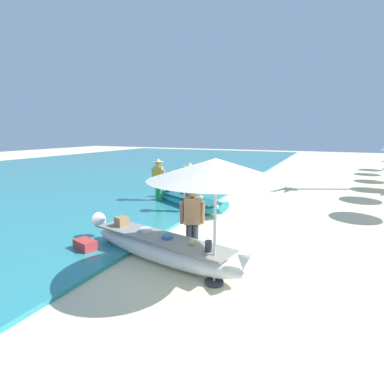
% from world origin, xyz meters
% --- Properties ---
extents(ground_plane, '(80.00, 80.00, 0.00)m').
position_xyz_m(ground_plane, '(0.00, 0.00, 0.00)').
color(ground_plane, beige).
extents(sea, '(24.00, 56.00, 0.10)m').
position_xyz_m(sea, '(-14.16, 8.00, 0.05)').
color(sea, teal).
rests_on(sea, ground).
extents(boat_white_foreground, '(4.42, 1.57, 0.85)m').
position_xyz_m(boat_white_foreground, '(-1.35, -0.85, 0.32)').
color(boat_white_foreground, white).
rests_on(boat_white_foreground, ground).
extents(boat_cyan_midground, '(3.76, 2.39, 0.72)m').
position_xyz_m(boat_cyan_midground, '(-2.82, 3.68, 0.25)').
color(boat_cyan_midground, '#33B2BC').
rests_on(boat_cyan_midground, ground).
extents(person_vendor_hatted, '(0.58, 0.44, 1.80)m').
position_xyz_m(person_vendor_hatted, '(-2.39, 2.90, 1.04)').
color(person_vendor_hatted, '#333842').
rests_on(person_vendor_hatted, ground).
extents(person_tourist_customer, '(0.58, 0.42, 1.62)m').
position_xyz_m(person_tourist_customer, '(-0.80, -0.37, 0.91)').
color(person_tourist_customer, '#333842').
rests_on(person_tourist_customer, ground).
extents(person_vendor_assistant, '(0.57, 0.44, 1.78)m').
position_xyz_m(person_vendor_assistant, '(-4.23, 3.93, 1.03)').
color(person_vendor_assistant, green).
rests_on(person_vendor_assistant, ground).
extents(patio_umbrella_large, '(2.44, 2.44, 2.36)m').
position_xyz_m(patio_umbrella_large, '(0.07, -1.29, 2.15)').
color(patio_umbrella_large, '#B7B7BC').
rests_on(patio_umbrella_large, ground).
extents(cooler_box, '(0.61, 0.47, 0.32)m').
position_xyz_m(cooler_box, '(-3.18, -1.18, 0.16)').
color(cooler_box, '#C63838').
rests_on(cooler_box, ground).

